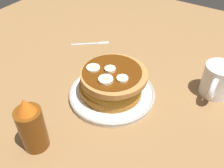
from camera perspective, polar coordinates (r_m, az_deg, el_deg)
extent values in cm
cube|color=olive|center=(67.88, 0.00, -3.51)|extent=(140.00, 140.00, 3.00)
cylinder|color=silver|center=(66.43, 0.00, -2.21)|extent=(22.60, 22.60, 1.20)
torus|color=#A19E96|center=(66.15, 0.00, -1.95)|extent=(22.76, 22.76, 0.84)
cylinder|color=#A76A28|center=(65.59, -0.35, -1.39)|extent=(15.58, 15.58, 1.35)
cylinder|color=#A96F27|center=(65.13, -0.21, -0.16)|extent=(16.27, 16.27, 1.35)
cylinder|color=#A57723|center=(63.55, 0.08, 0.22)|extent=(15.86, 15.86, 1.35)
cylinder|color=#CE9248|center=(62.76, -0.02, 1.22)|extent=(15.66, 15.66, 1.35)
cylinder|color=#B3793D|center=(61.57, 0.26, 1.94)|extent=(16.75, 16.75, 1.35)
cylinder|color=#592B0A|center=(61.61, 0.00, 2.87)|extent=(14.88, 14.88, 0.16)
cylinder|color=#FEE4B3|center=(61.69, -0.40, 3.36)|extent=(2.75, 2.75, 0.92)
cylinder|color=tan|center=(61.39, -0.40, 3.73)|extent=(0.77, 0.77, 0.08)
cylinder|color=#F9E3B3|center=(58.92, 2.38, 1.17)|extent=(2.80, 2.80, 0.80)
cylinder|color=tan|center=(58.64, 2.39, 1.51)|extent=(0.78, 0.78, 0.08)
cylinder|color=beige|center=(58.44, -1.43, 0.91)|extent=(3.54, 3.54, 0.95)
cylinder|color=tan|center=(58.11, -1.44, 1.29)|extent=(0.99, 0.99, 0.08)
cylinder|color=beige|center=(62.50, -4.31, 3.63)|extent=(3.40, 3.40, 0.63)
cylinder|color=tan|center=(62.29, -4.33, 3.89)|extent=(0.95, 0.95, 0.08)
cylinder|color=white|center=(70.32, 22.87, 0.84)|extent=(7.77, 7.77, 8.76)
cylinder|color=black|center=(68.31, 23.62, 3.10)|extent=(6.60, 6.60, 0.53)
torus|color=white|center=(67.07, 22.01, -1.03)|extent=(6.30, 1.40, 6.30)
cube|color=silver|center=(87.74, -6.16, 9.13)|extent=(6.53, 7.82, 0.50)
cube|color=silver|center=(87.92, -1.87, 9.42)|extent=(3.18, 3.51, 0.50)
cylinder|color=brown|center=(54.85, -17.69, -9.75)|extent=(5.50, 5.50, 10.40)
cone|color=orange|center=(49.99, -19.25, -4.69)|extent=(3.85, 3.85, 3.30)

